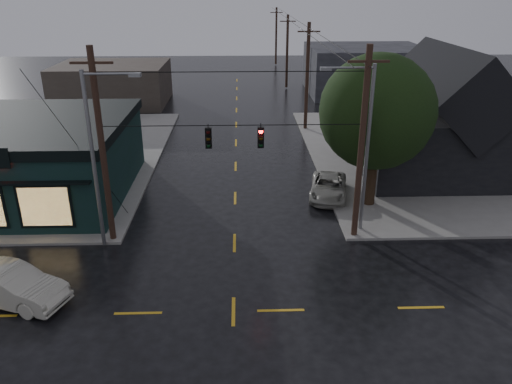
{
  "coord_description": "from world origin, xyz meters",
  "views": [
    {
      "loc": [
        0.38,
        -17.43,
        12.78
      ],
      "look_at": [
        1.1,
        4.67,
        3.49
      ],
      "focal_mm": 35.0,
      "sensor_mm": 36.0,
      "label": 1
    }
  ],
  "objects_px": {
    "utility_pole_ne": "(354,237)",
    "suv_silver": "(328,187)",
    "corner_tree": "(377,112)",
    "utility_pole_nw": "(114,240)",
    "sedan_cream": "(11,286)"
  },
  "relations": [
    {
      "from": "utility_pole_ne",
      "to": "suv_silver",
      "type": "relative_size",
      "value": 2.09
    },
    {
      "from": "corner_tree",
      "to": "utility_pole_nw",
      "type": "relative_size",
      "value": 0.9
    },
    {
      "from": "corner_tree",
      "to": "utility_pole_nw",
      "type": "bearing_deg",
      "value": -164.49
    },
    {
      "from": "corner_tree",
      "to": "sedan_cream",
      "type": "relative_size",
      "value": 1.82
    },
    {
      "from": "corner_tree",
      "to": "utility_pole_ne",
      "type": "relative_size",
      "value": 0.9
    },
    {
      "from": "sedan_cream",
      "to": "suv_silver",
      "type": "xyz_separation_m",
      "value": [
        15.53,
        11.03,
        -0.15
      ]
    },
    {
      "from": "corner_tree",
      "to": "utility_pole_nw",
      "type": "distance_m",
      "value": 16.43
    },
    {
      "from": "utility_pole_ne",
      "to": "suv_silver",
      "type": "xyz_separation_m",
      "value": [
        -0.5,
        5.52,
        0.67
      ]
    },
    {
      "from": "corner_tree",
      "to": "suv_silver",
      "type": "height_order",
      "value": "corner_tree"
    },
    {
      "from": "sedan_cream",
      "to": "utility_pole_ne",
      "type": "bearing_deg",
      "value": -50.91
    },
    {
      "from": "corner_tree",
      "to": "utility_pole_ne",
      "type": "xyz_separation_m",
      "value": [
        -1.78,
        -4.1,
        -5.89
      ]
    },
    {
      "from": "utility_pole_nw",
      "to": "suv_silver",
      "type": "xyz_separation_m",
      "value": [
        12.5,
        5.52,
        0.67
      ]
    },
    {
      "from": "sedan_cream",
      "to": "suv_silver",
      "type": "height_order",
      "value": "sedan_cream"
    },
    {
      "from": "corner_tree",
      "to": "sedan_cream",
      "type": "distance_m",
      "value": 20.86
    },
    {
      "from": "utility_pole_nw",
      "to": "utility_pole_ne",
      "type": "xyz_separation_m",
      "value": [
        13.0,
        0.0,
        0.0
      ]
    }
  ]
}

